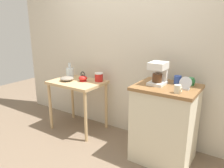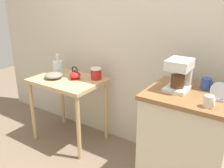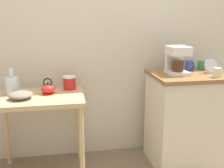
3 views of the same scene
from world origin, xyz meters
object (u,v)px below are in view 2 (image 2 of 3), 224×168
at_px(coffee_maker, 180,73).
at_px(glass_carafe_vase, 58,66).
at_px(mug_small_cream, 209,102).
at_px(teakettle, 75,75).
at_px(canister_enamel, 96,74).
at_px(table_clock, 219,93).
at_px(bowl_stoneware, 54,75).
at_px(mug_blue, 206,84).

bearing_deg(coffee_maker, glass_carafe_vase, 175.71).
height_order(glass_carafe_vase, mug_small_cream, mug_small_cream).
bearing_deg(glass_carafe_vase, teakettle, -9.82).
distance_m(teakettle, canister_enamel, 0.24).
height_order(canister_enamel, mug_small_cream, mug_small_cream).
bearing_deg(teakettle, mug_small_cream, -10.40).
relative_size(glass_carafe_vase, table_clock, 1.71).
relative_size(canister_enamel, table_clock, 0.93).
height_order(coffee_maker, mug_small_cream, coffee_maker).
xyz_separation_m(bowl_stoneware, teakettle, (0.22, 0.11, 0.01)).
relative_size(teakettle, table_clock, 1.12).
bearing_deg(teakettle, table_clock, -4.02).
height_order(mug_small_cream, table_clock, table_clock).
height_order(bowl_stoneware, table_clock, table_clock).
height_order(glass_carafe_vase, coffee_maker, coffee_maker).
bearing_deg(coffee_maker, canister_enamel, 169.17).
height_order(bowl_stoneware, teakettle, teakettle).
distance_m(mug_small_cream, mug_blue, 0.36).
bearing_deg(bowl_stoneware, table_clock, 0.20).
distance_m(teakettle, mug_small_cream, 1.52).
relative_size(bowl_stoneware, mug_blue, 2.10).
bearing_deg(table_clock, coffee_maker, 171.55).
distance_m(bowl_stoneware, canister_enamel, 0.48).
distance_m(glass_carafe_vase, mug_blue, 1.70).
xyz_separation_m(bowl_stoneware, mug_small_cream, (1.71, -0.16, 0.16)).
xyz_separation_m(bowl_stoneware, table_clock, (1.74, 0.01, 0.18)).
distance_m(coffee_maker, table_clock, 0.34).
relative_size(canister_enamel, coffee_maker, 0.49).
xyz_separation_m(teakettle, table_clock, (1.51, -0.11, 0.17)).
bearing_deg(bowl_stoneware, glass_carafe_vase, 119.02).
distance_m(glass_carafe_vase, canister_enamel, 0.52).
relative_size(mug_blue, table_clock, 0.70).
height_order(teakettle, canister_enamel, teakettle).
xyz_separation_m(canister_enamel, coffee_maker, (1.00, -0.19, 0.23)).
height_order(canister_enamel, table_clock, table_clock).
height_order(teakettle, glass_carafe_vase, glass_carafe_vase).
distance_m(canister_enamel, mug_blue, 1.20).
bearing_deg(teakettle, coffee_maker, -2.81).
height_order(bowl_stoneware, mug_small_cream, mug_small_cream).
bearing_deg(mug_blue, bowl_stoneware, -173.62).
height_order(teakettle, mug_small_cream, mug_small_cream).
relative_size(bowl_stoneware, glass_carafe_vase, 0.86).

